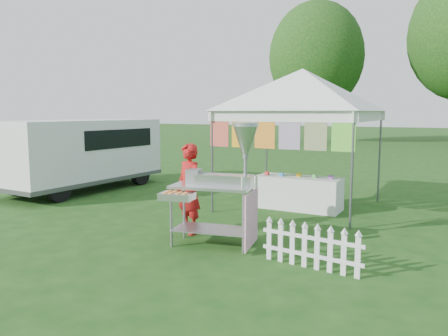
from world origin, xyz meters
The scene contains 8 objects.
ground centered at (0.00, 0.00, 0.00)m, with size 120.00×120.00×0.00m, color #174213.
canopy_main centered at (0.00, 3.49, 2.99)m, with size 4.24×4.24×3.45m.
tree_left centered at (-6.00, 24.00, 5.83)m, with size 6.40×6.40×9.53m.
donut_cart centered at (-0.06, 0.12, 1.13)m, with size 1.40×1.19×1.92m.
vendor centered at (-0.96, 0.49, 0.77)m, with size 0.57×0.37×1.55m, color #B21615.
cargo_van centered at (-5.80, 2.79, 1.00)m, with size 1.91×4.54×1.87m.
picket_fence centered at (1.41, -0.17, 0.29)m, with size 1.43×0.19×0.56m.
display_table centered at (0.05, 3.22, 0.35)m, with size 1.80×0.70×0.70m, color white.
Camera 1 is at (3.09, -5.65, 2.07)m, focal length 35.00 mm.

